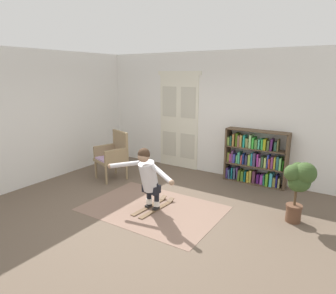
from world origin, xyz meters
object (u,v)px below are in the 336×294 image
object	(u,v)px
wicker_chair	(113,154)
bookshelf	(254,159)
person_skier	(148,175)
potted_plant	(299,181)
skis_pair	(154,207)

from	to	relation	value
wicker_chair	bookshelf	bearing A→B (deg)	26.92
bookshelf	person_skier	distance (m)	2.66
potted_plant	person_skier	world-z (taller)	person_skier
skis_pair	wicker_chair	bearing A→B (deg)	154.83
potted_plant	skis_pair	world-z (taller)	potted_plant
potted_plant	skis_pair	xyz separation A→B (m)	(-2.26, -0.81, -0.69)
wicker_chair	skis_pair	bearing A→B (deg)	-25.17
wicker_chair	person_skier	xyz separation A→B (m)	(1.70, -0.96, 0.10)
bookshelf	skis_pair	xyz separation A→B (m)	(-1.12, -2.25, -0.53)
skis_pair	bookshelf	bearing A→B (deg)	63.41
bookshelf	wicker_chair	bearing A→B (deg)	-153.08
bookshelf	potted_plant	size ratio (longest dim) A/B	1.29
bookshelf	wicker_chair	xyz separation A→B (m)	(-2.84, -1.44, 0.03)
wicker_chair	person_skier	distance (m)	1.96
person_skier	potted_plant	bearing A→B (deg)	23.03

